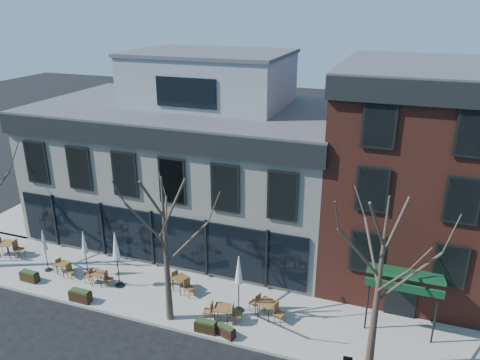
% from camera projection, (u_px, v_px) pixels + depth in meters
% --- Properties ---
extents(ground, '(120.00, 120.00, 0.00)m').
position_uv_depth(ground, '(155.00, 267.00, 26.21)').
color(ground, black).
rests_on(ground, ground).
extents(sidewalk_front, '(33.50, 4.70, 0.15)m').
position_uv_depth(sidewalk_front, '(191.00, 299.00, 23.26)').
color(sidewalk_front, gray).
rests_on(sidewalk_front, ground).
extents(sidewalk_side, '(4.50, 12.00, 0.15)m').
position_uv_depth(sidewalk_side, '(63.00, 199.00, 35.02)').
color(sidewalk_side, gray).
rests_on(sidewalk_side, ground).
extents(corner_building, '(18.39, 10.39, 11.10)m').
position_uv_depth(corner_building, '(192.00, 161.00, 28.95)').
color(corner_building, silver).
rests_on(corner_building, ground).
extents(red_brick_building, '(8.20, 11.78, 11.18)m').
position_uv_depth(red_brick_building, '(415.00, 171.00, 24.44)').
color(red_brick_building, maroon).
rests_on(red_brick_building, ground).
extents(tree_mid, '(3.50, 3.55, 7.04)m').
position_uv_depth(tree_mid, '(166.00, 249.00, 20.47)').
color(tree_mid, '#382B21').
rests_on(tree_mid, sidewalk_front).
extents(tree_right, '(3.72, 3.77, 7.48)m').
position_uv_depth(tree_right, '(379.00, 284.00, 17.53)').
color(tree_right, '#382B21').
rests_on(tree_right, sidewalk_front).
extents(cafe_set_0, '(2.02, 0.89, 1.04)m').
position_uv_depth(cafe_set_0, '(8.00, 247.00, 26.94)').
color(cafe_set_0, brown).
rests_on(cafe_set_0, sidewalk_front).
extents(cafe_set_1, '(1.65, 0.77, 0.84)m').
position_uv_depth(cafe_set_1, '(64.00, 268.00, 25.07)').
color(cafe_set_1, brown).
rests_on(cafe_set_1, sidewalk_front).
extents(cafe_set_2, '(1.63, 0.70, 0.84)m').
position_uv_depth(cafe_set_2, '(99.00, 277.00, 24.23)').
color(cafe_set_2, brown).
rests_on(cafe_set_2, sidewalk_front).
extents(cafe_set_3, '(1.81, 1.16, 0.94)m').
position_uv_depth(cafe_set_3, '(181.00, 283.00, 23.66)').
color(cafe_set_3, brown).
rests_on(cafe_set_3, sidewalk_front).
extents(cafe_set_4, '(1.88, 0.84, 0.97)m').
position_uv_depth(cafe_set_4, '(222.00, 313.00, 21.36)').
color(cafe_set_4, brown).
rests_on(cafe_set_4, sidewalk_front).
extents(cafe_set_5, '(1.92, 1.01, 0.99)m').
position_uv_depth(cafe_set_5, '(267.00, 308.00, 21.69)').
color(cafe_set_5, brown).
rests_on(cafe_set_5, sidewalk_front).
extents(umbrella_0, '(0.39, 0.39, 2.44)m').
position_uv_depth(umbrella_0, '(44.00, 242.00, 25.03)').
color(umbrella_0, black).
rests_on(umbrella_0, sidewalk_front).
extents(umbrella_1, '(0.42, 0.42, 2.61)m').
position_uv_depth(umbrella_1, '(84.00, 245.00, 24.55)').
color(umbrella_1, black).
rests_on(umbrella_1, sidewalk_front).
extents(umbrella_2, '(0.49, 0.49, 3.07)m').
position_uv_depth(umbrella_2, '(116.00, 249.00, 23.47)').
color(umbrella_2, black).
rests_on(umbrella_2, sidewalk_front).
extents(umbrella_3, '(0.47, 0.47, 2.95)m').
position_uv_depth(umbrella_3, '(239.00, 273.00, 21.57)').
color(umbrella_3, black).
rests_on(umbrella_3, sidewalk_front).
extents(planter_0, '(1.03, 0.44, 0.57)m').
position_uv_depth(planter_0, '(29.00, 276.00, 24.58)').
color(planter_0, black).
rests_on(planter_0, sidewalk_front).
extents(planter_1, '(1.11, 0.45, 0.62)m').
position_uv_depth(planter_1, '(80.00, 296.00, 22.92)').
color(planter_1, '#321F10').
rests_on(planter_1, sidewalk_front).
extents(planter_2, '(1.01, 0.42, 0.56)m').
position_uv_depth(planter_2, '(206.00, 326.00, 20.80)').
color(planter_2, black).
rests_on(planter_2, sidewalk_front).
extents(planter_3, '(0.97, 0.63, 0.50)m').
position_uv_depth(planter_3, '(226.00, 331.00, 20.54)').
color(planter_3, black).
rests_on(planter_3, sidewalk_front).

